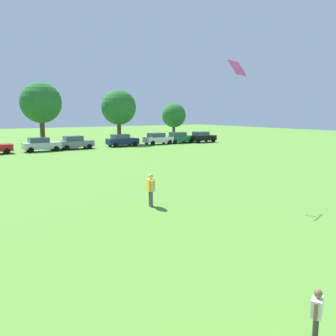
{
  "coord_description": "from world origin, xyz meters",
  "views": [
    {
      "loc": [
        -5.18,
        0.13,
        4.64
      ],
      "look_at": [
        2.13,
        11.43,
        2.5
      ],
      "focal_mm": 37.46,
      "sensor_mm": 36.0,
      "label": 1
    }
  ],
  "objects_px": {
    "parked_car_gray_3": "(75,142)",
    "parked_car_white_5": "(158,138)",
    "parked_car_navy_4": "(122,140)",
    "tree_center_right": "(41,103)",
    "tree_far_right": "(174,115)",
    "parked_car_silver_2": "(41,144)",
    "parked_car_green_6": "(179,137)",
    "adult_bystander": "(151,187)",
    "tree_right": "(119,107)",
    "child_kite_flyer": "(317,310)",
    "kite": "(237,69)",
    "parked_car_black_7": "(202,137)"
  },
  "relations": [
    {
      "from": "parked_car_navy_4",
      "to": "parked_car_black_7",
      "type": "xyz_separation_m",
      "value": [
        13.31,
        -0.91,
        0.0
      ]
    },
    {
      "from": "parked_car_navy_4",
      "to": "tree_center_right",
      "type": "xyz_separation_m",
      "value": [
        -8.84,
        7.25,
        5.1
      ]
    },
    {
      "from": "parked_car_black_7",
      "to": "tree_center_right",
      "type": "bearing_deg",
      "value": 159.78
    },
    {
      "from": "parked_car_black_7",
      "to": "tree_right",
      "type": "xyz_separation_m",
      "value": [
        -12.01,
        4.56,
        4.49
      ]
    },
    {
      "from": "adult_bystander",
      "to": "parked_car_green_6",
      "type": "bearing_deg",
      "value": -20.82
    },
    {
      "from": "child_kite_flyer",
      "to": "parked_car_silver_2",
      "type": "relative_size",
      "value": 0.26
    },
    {
      "from": "parked_car_gray_3",
      "to": "parked_car_white_5",
      "type": "distance_m",
      "value": 12.33
    },
    {
      "from": "adult_bystander",
      "to": "tree_far_right",
      "type": "distance_m",
      "value": 41.09
    },
    {
      "from": "adult_bystander",
      "to": "parked_car_silver_2",
      "type": "height_order",
      "value": "parked_car_silver_2"
    },
    {
      "from": "kite",
      "to": "tree_right",
      "type": "relative_size",
      "value": 0.17
    },
    {
      "from": "parked_car_silver_2",
      "to": "parked_car_white_5",
      "type": "height_order",
      "value": "same"
    },
    {
      "from": "adult_bystander",
      "to": "parked_car_black_7",
      "type": "bearing_deg",
      "value": -26.12
    },
    {
      "from": "parked_car_green_6",
      "to": "tree_right",
      "type": "height_order",
      "value": "tree_right"
    },
    {
      "from": "kite",
      "to": "tree_center_right",
      "type": "bearing_deg",
      "value": 91.39
    },
    {
      "from": "parked_car_gray_3",
      "to": "parked_car_navy_4",
      "type": "xyz_separation_m",
      "value": [
        6.57,
        0.01,
        0.0
      ]
    },
    {
      "from": "parked_car_gray_3",
      "to": "parked_car_black_7",
      "type": "xyz_separation_m",
      "value": [
        19.88,
        -0.89,
        0.0
      ]
    },
    {
      "from": "parked_car_green_6",
      "to": "tree_right",
      "type": "distance_m",
      "value": 10.1
    },
    {
      "from": "adult_bystander",
      "to": "parked_car_navy_4",
      "type": "relative_size",
      "value": 0.38
    },
    {
      "from": "parked_car_silver_2",
      "to": "parked_car_gray_3",
      "type": "relative_size",
      "value": 1.0
    },
    {
      "from": "parked_car_gray_3",
      "to": "tree_far_right",
      "type": "xyz_separation_m",
      "value": [
        17.94,
        4.15,
        3.29
      ]
    },
    {
      "from": "adult_bystander",
      "to": "tree_far_right",
      "type": "relative_size",
      "value": 0.27
    },
    {
      "from": "tree_right",
      "to": "parked_car_navy_4",
      "type": "bearing_deg",
      "value": -109.65
    },
    {
      "from": "adult_bystander",
      "to": "tree_right",
      "type": "xyz_separation_m",
      "value": [
        13.67,
        32.9,
        4.37
      ]
    },
    {
      "from": "tree_center_right",
      "to": "tree_far_right",
      "type": "distance_m",
      "value": 20.54
    },
    {
      "from": "parked_car_white_5",
      "to": "parked_car_green_6",
      "type": "bearing_deg",
      "value": 0.04
    },
    {
      "from": "parked_car_silver_2",
      "to": "tree_right",
      "type": "relative_size",
      "value": 0.54
    },
    {
      "from": "parked_car_silver_2",
      "to": "tree_far_right",
      "type": "distance_m",
      "value": 23.01
    },
    {
      "from": "kite",
      "to": "parked_car_green_6",
      "type": "height_order",
      "value": "kite"
    },
    {
      "from": "tree_right",
      "to": "parked_car_gray_3",
      "type": "bearing_deg",
      "value": -155.05
    },
    {
      "from": "parked_car_gray_3",
      "to": "tree_right",
      "type": "distance_m",
      "value": 9.77
    },
    {
      "from": "parked_car_silver_2",
      "to": "parked_car_gray_3",
      "type": "height_order",
      "value": "same"
    },
    {
      "from": "parked_car_navy_4",
      "to": "kite",
      "type": "bearing_deg",
      "value": -104.58
    },
    {
      "from": "parked_car_gray_3",
      "to": "parked_car_green_6",
      "type": "height_order",
      "value": "same"
    },
    {
      "from": "child_kite_flyer",
      "to": "parked_car_navy_4",
      "type": "height_order",
      "value": "parked_car_navy_4"
    },
    {
      "from": "adult_bystander",
      "to": "parked_car_white_5",
      "type": "distance_m",
      "value": 34.4
    },
    {
      "from": "parked_car_gray_3",
      "to": "tree_far_right",
      "type": "bearing_deg",
      "value": 13.03
    },
    {
      "from": "child_kite_flyer",
      "to": "tree_far_right",
      "type": "bearing_deg",
      "value": 32.52
    },
    {
      "from": "tree_center_right",
      "to": "tree_right",
      "type": "xyz_separation_m",
      "value": [
        10.14,
        -3.6,
        -0.61
      ]
    },
    {
      "from": "parked_car_gray_3",
      "to": "tree_right",
      "type": "bearing_deg",
      "value": 24.95
    },
    {
      "from": "tree_far_right",
      "to": "kite",
      "type": "bearing_deg",
      "value": -119.15
    },
    {
      "from": "parked_car_white_5",
      "to": "adult_bystander",
      "type": "bearing_deg",
      "value": -121.81
    },
    {
      "from": "adult_bystander",
      "to": "child_kite_flyer",
      "type": "bearing_deg",
      "value": -176.33
    },
    {
      "from": "parked_car_gray_3",
      "to": "parked_car_white_5",
      "type": "relative_size",
      "value": 1.0
    },
    {
      "from": "parked_car_gray_3",
      "to": "tree_center_right",
      "type": "bearing_deg",
      "value": 107.41
    },
    {
      "from": "tree_far_right",
      "to": "parked_car_silver_2",
      "type": "bearing_deg",
      "value": -168.17
    },
    {
      "from": "adult_bystander",
      "to": "parked_car_green_6",
      "type": "height_order",
      "value": "parked_car_green_6"
    },
    {
      "from": "parked_car_white_5",
      "to": "tree_center_right",
      "type": "relative_size",
      "value": 0.49
    },
    {
      "from": "adult_bystander",
      "to": "parked_car_white_5",
      "type": "height_order",
      "value": "parked_car_white_5"
    },
    {
      "from": "child_kite_flyer",
      "to": "parked_car_silver_2",
      "type": "xyz_separation_m",
      "value": [
        3.83,
        39.57,
        0.19
      ]
    },
    {
      "from": "parked_car_gray_3",
      "to": "tree_center_right",
      "type": "height_order",
      "value": "tree_center_right"
    }
  ]
}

